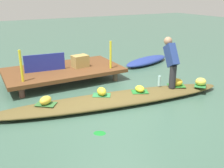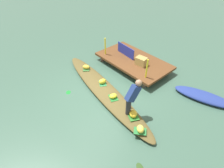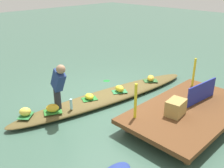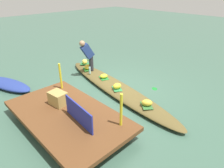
# 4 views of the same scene
# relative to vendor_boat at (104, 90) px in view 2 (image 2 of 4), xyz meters

# --- Properties ---
(canal_water) EXTENTS (40.00, 40.00, 0.00)m
(canal_water) POSITION_rel_vendor_boat_xyz_m (0.00, 0.00, -0.10)
(canal_water) COLOR #3A5B4A
(canal_water) RESTS_ON ground
(dock_platform) EXTENTS (3.20, 1.80, 0.35)m
(dock_platform) POSITION_rel_vendor_boat_xyz_m (-0.49, 2.10, 0.20)
(dock_platform) COLOR brown
(dock_platform) RESTS_ON ground
(vendor_boat) EXTENTS (5.57, 1.64, 0.19)m
(vendor_boat) POSITION_rel_vendor_boat_xyz_m (0.00, 0.00, 0.00)
(vendor_boat) COLOR brown
(vendor_boat) RESTS_ON ground
(moored_boat) EXTENTS (2.14, 1.19, 0.22)m
(moored_boat) POSITION_rel_vendor_boat_xyz_m (2.65, 2.42, 0.01)
(moored_boat) COLOR navy
(moored_boat) RESTS_ON ground
(leaf_mat_0) EXTENTS (0.48, 0.46, 0.01)m
(leaf_mat_0) POSITION_rel_vendor_boat_xyz_m (-1.48, 0.27, 0.10)
(leaf_mat_0) COLOR #31652F
(leaf_mat_0) RESTS_ON vendor_boat
(banana_bunch_0) EXTENTS (0.35, 0.34, 0.17)m
(banana_bunch_0) POSITION_rel_vendor_boat_xyz_m (-1.48, 0.27, 0.19)
(banana_bunch_0) COLOR gold
(banana_bunch_0) RESTS_ON vendor_boat
(leaf_mat_1) EXTENTS (0.45, 0.39, 0.01)m
(leaf_mat_1) POSITION_rel_vendor_boat_xyz_m (0.62, -0.09, 0.10)
(leaf_mat_1) COLOR #23742D
(leaf_mat_1) RESTS_ON vendor_boat
(banana_bunch_1) EXTENTS (0.26, 0.31, 0.14)m
(banana_bunch_1) POSITION_rel_vendor_boat_xyz_m (0.62, -0.09, 0.17)
(banana_bunch_1) COLOR yellow
(banana_bunch_1) RESTS_ON vendor_boat
(leaf_mat_2) EXTENTS (0.50, 0.45, 0.01)m
(leaf_mat_2) POSITION_rel_vendor_boat_xyz_m (1.65, -0.18, 0.10)
(leaf_mat_2) COLOR #2C7629
(leaf_mat_2) RESTS_ON vendor_boat
(banana_bunch_2) EXTENTS (0.37, 0.37, 0.19)m
(banana_bunch_2) POSITION_rel_vendor_boat_xyz_m (1.65, -0.18, 0.19)
(banana_bunch_2) COLOR yellow
(banana_bunch_2) RESTS_ON vendor_boat
(leaf_mat_3) EXTENTS (0.45, 0.44, 0.01)m
(leaf_mat_3) POSITION_rel_vendor_boat_xyz_m (2.19, -0.45, 0.10)
(leaf_mat_3) COLOR #297538
(leaf_mat_3) RESTS_ON vendor_boat
(banana_bunch_3) EXTENTS (0.33, 0.32, 0.20)m
(banana_bunch_3) POSITION_rel_vendor_boat_xyz_m (2.19, -0.45, 0.20)
(banana_bunch_3) COLOR #F3D94D
(banana_bunch_3) RESTS_ON vendor_boat
(leaf_mat_4) EXTENTS (0.47, 0.42, 0.01)m
(leaf_mat_4) POSITION_rel_vendor_boat_xyz_m (-0.25, 0.15, 0.10)
(leaf_mat_4) COLOR #2D7C43
(leaf_mat_4) RESTS_ON vendor_boat
(banana_bunch_4) EXTENTS (0.23, 0.31, 0.18)m
(banana_bunch_4) POSITION_rel_vendor_boat_xyz_m (-0.25, 0.15, 0.19)
(banana_bunch_4) COLOR yellow
(banana_bunch_4) RESTS_ON vendor_boat
(vendor_person) EXTENTS (0.25, 0.55, 1.18)m
(vendor_person) POSITION_rel_vendor_boat_xyz_m (1.49, -0.10, 0.78)
(vendor_person) COLOR #28282D
(vendor_person) RESTS_ON vendor_boat
(water_bottle) EXTENTS (0.07, 0.07, 0.26)m
(water_bottle) POSITION_rel_vendor_boat_xyz_m (1.27, 0.02, 0.23)
(water_bottle) COLOR #A8DADB
(water_bottle) RESTS_ON vendor_boat
(market_banner) EXTENTS (1.08, 0.13, 0.47)m
(market_banner) POSITION_rel_vendor_boat_xyz_m (-0.99, 2.10, 0.49)
(market_banner) COLOR navy
(market_banner) RESTS_ON dock_platform
(railing_post_west) EXTENTS (0.06, 0.06, 0.77)m
(railing_post_west) POSITION_rel_vendor_boat_xyz_m (-1.69, 1.50, 0.64)
(railing_post_west) COLOR yellow
(railing_post_west) RESTS_ON dock_platform
(railing_post_east) EXTENTS (0.06, 0.06, 0.77)m
(railing_post_east) POSITION_rel_vendor_boat_xyz_m (0.71, 1.50, 0.64)
(railing_post_east) COLOR yellow
(railing_post_east) RESTS_ON dock_platform
(produce_crate) EXTENTS (0.48, 0.37, 0.34)m
(produce_crate) POSITION_rel_vendor_boat_xyz_m (0.00, 2.03, 0.42)
(produce_crate) COLOR #A48748
(produce_crate) RESTS_ON dock_platform
(drifting_plant_0) EXTENTS (0.32, 0.26, 0.01)m
(drifting_plant_0) POSITION_rel_vendor_boat_xyz_m (2.86, -1.17, -0.09)
(drifting_plant_0) COLOR #2B481E
(drifting_plant_0) RESTS_ON ground
(drifting_plant_1) EXTENTS (0.28, 0.27, 0.01)m
(drifting_plant_1) POSITION_rel_vendor_boat_xyz_m (-0.86, -1.01, -0.09)
(drifting_plant_1) COLOR #177A28
(drifting_plant_1) RESTS_ON ground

